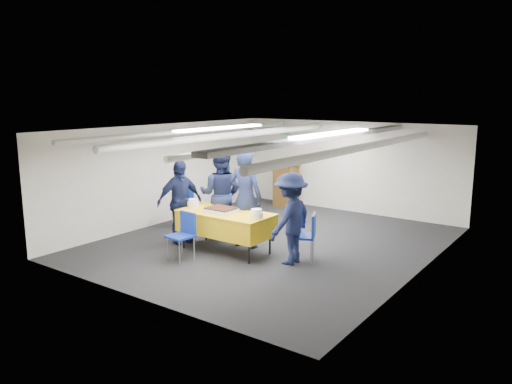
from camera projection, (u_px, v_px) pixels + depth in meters
ground at (272, 242)px, 10.15m from camera, size 7.00×7.00×0.00m
room_shell at (287, 152)px, 10.07m from camera, size 6.00×7.00×2.30m
serving_table at (226, 223)px, 9.49m from camera, size 1.83×0.90×0.77m
sheet_cake at (221, 210)px, 9.42m from camera, size 0.55×0.43×0.10m
plate_stack_left at (193, 203)px, 9.84m from camera, size 0.23×0.23×0.16m
plate_stack_right at (257, 214)px, 8.96m from camera, size 0.24×0.24×0.17m
podium at (286, 184)px, 13.37m from camera, size 0.62×0.53×1.25m
chair_near at (184, 231)px, 9.02m from camera, size 0.46×0.46×0.87m
chair_right at (308, 232)px, 8.94m from camera, size 0.55×0.55×0.87m
chair_left at (184, 203)px, 11.34m from camera, size 0.53×0.53×0.87m
sailor_a at (246, 198)px, 9.72m from camera, size 0.76×0.55×1.94m
sailor_b at (221, 194)px, 10.32m from camera, size 1.12×1.02×1.86m
sailor_c at (180, 202)px, 10.01m from camera, size 0.68×1.06×1.68m
sailor_d at (291, 218)px, 8.77m from camera, size 0.61×1.06×1.63m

